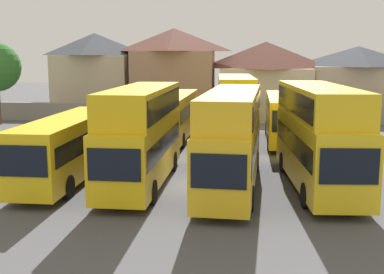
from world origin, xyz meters
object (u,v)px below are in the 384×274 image
object	(u,v)px
bus_2	(142,131)
bus_1	(69,144)
bus_5	(129,115)
house_terrace_right	(265,78)
bus_3	(232,134)
house_terrace_left	(95,72)
bus_6	(173,114)
bus_4	(319,131)
bus_8	(284,116)
house_terrace_far_right	(357,80)
house_terrace_centre	(174,71)
bus_7	(236,105)

from	to	relation	value
bus_2	bus_1	bearing A→B (deg)	-96.99
bus_5	house_terrace_right	xyz separation A→B (m)	(11.36, 16.29, 2.13)
bus_3	house_terrace_left	bearing A→B (deg)	-149.02
bus_1	bus_6	size ratio (longest dim) A/B	0.97
bus_1	bus_4	world-z (taller)	bus_4
bus_1	bus_8	size ratio (longest dim) A/B	0.97
bus_8	house_terrace_far_right	xyz separation A→B (m)	(9.19, 17.25, 1.78)
house_terrace_left	house_terrace_right	size ratio (longest dim) A/B	0.88
house_terrace_centre	bus_1	bearing A→B (deg)	-93.43
house_terrace_right	house_terrace_centre	bearing A→B (deg)	-179.72
house_terrace_left	bus_6	bearing A→B (deg)	-57.50
bus_4	bus_7	size ratio (longest dim) A/B	1.05
house_terrace_centre	house_terrace_far_right	distance (m)	19.71
bus_8	house_terrace_right	size ratio (longest dim) A/B	1.12
bus_1	bus_8	bearing A→B (deg)	136.75
bus_1	bus_6	bearing A→B (deg)	164.40
bus_8	house_terrace_right	xyz separation A→B (m)	(-0.59, 16.67, 2.04)
bus_2	bus_4	distance (m)	8.75
bus_3	house_terrace_right	bearing A→B (deg)	177.82
bus_3	bus_6	xyz separation A→B (m)	(-4.69, 13.43, -0.68)
bus_4	bus_2	bearing A→B (deg)	-91.55
bus_1	house_terrace_right	xyz separation A→B (m)	(11.65, 29.29, 2.13)
bus_6	bus_7	world-z (taller)	bus_7
house_terrace_centre	house_terrace_far_right	world-z (taller)	house_terrace_centre
house_terrace_right	bus_4	bearing A→B (deg)	-87.93
house_terrace_right	house_terrace_left	bearing A→B (deg)	177.06
bus_2	house_terrace_left	distance (m)	32.88
bus_2	house_terrace_far_right	distance (m)	35.09
bus_2	bus_4	world-z (taller)	bus_4
bus_7	bus_8	xyz separation A→B (m)	(3.65, 0.23, -0.78)
bus_2	bus_4	bearing A→B (deg)	92.76
bus_6	bus_7	bearing A→B (deg)	86.51
bus_8	bus_3	bearing A→B (deg)	-13.95
bus_4	house_terrace_centre	world-z (taller)	house_terrace_centre
bus_6	house_terrace_centre	world-z (taller)	house_terrace_centre
bus_6	house_terrace_centre	bearing A→B (deg)	-171.54
bus_2	bus_6	size ratio (longest dim) A/B	0.92
bus_5	house_terrace_left	distance (m)	19.06
bus_2	bus_3	distance (m)	4.51
bus_6	house_terrace_far_right	size ratio (longest dim) A/B	1.12
bus_4	bus_8	xyz separation A→B (m)	(-0.48, 12.90, -0.84)
house_terrace_centre	house_terrace_right	size ratio (longest dim) A/B	0.92
bus_2	house_terrace_right	distance (m)	30.84
bus_8	house_terrace_left	size ratio (longest dim) A/B	1.27
bus_2	bus_3	xyz separation A→B (m)	(4.51, -0.07, -0.08)
house_terrace_left	house_terrace_right	bearing A→B (deg)	-2.94
bus_5	house_terrace_right	world-z (taller)	house_terrace_right
bus_5	house_terrace_left	world-z (taller)	house_terrace_left
bus_5	bus_3	bearing A→B (deg)	33.22
bus_5	house_terrace_far_right	xyz separation A→B (m)	(21.14, 16.87, 1.87)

